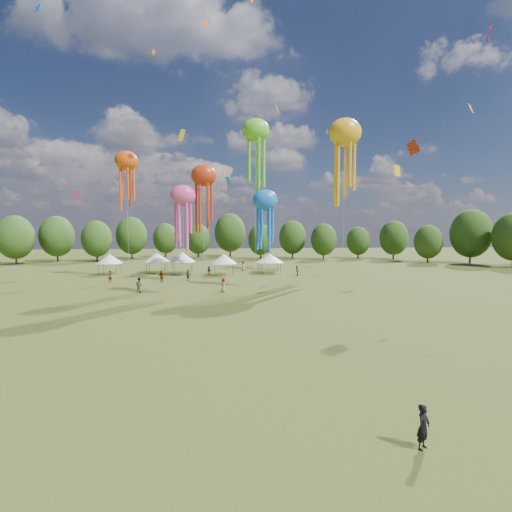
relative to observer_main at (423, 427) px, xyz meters
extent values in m
plane|color=#384416|center=(-8.28, 3.10, -0.84)|extent=(300.00, 300.00, 0.00)
imported|color=black|center=(0.00, 0.00, 0.00)|extent=(0.73, 0.69, 1.69)
imported|color=gray|center=(-17.74, 36.74, 0.12)|extent=(1.19, 1.13, 1.93)
imported|color=gray|center=(-2.23, 61.72, 0.09)|extent=(0.79, 1.02, 1.86)
imported|color=gray|center=(6.68, 51.95, 0.04)|extent=(0.68, 0.87, 1.77)
imported|color=gray|center=(-9.00, 55.21, -0.07)|extent=(1.01, 0.60, 1.54)
imported|color=gray|center=(-16.27, 46.37, 0.09)|extent=(1.16, 0.63, 1.88)
imported|color=gray|center=(-12.25, 47.77, 0.01)|extent=(1.67, 1.01, 1.72)
imported|color=gray|center=(-24.23, 46.91, 0.07)|extent=(0.74, 0.80, 1.83)
imported|color=gray|center=(-6.76, 35.97, 0.07)|extent=(0.75, 0.99, 1.83)
cylinder|color=#47474C|center=(-28.88, 56.34, 0.14)|extent=(0.08, 0.08, 1.97)
cylinder|color=#47474C|center=(-28.88, 59.52, 0.14)|extent=(0.08, 0.08, 1.97)
cylinder|color=#47474C|center=(-25.70, 56.34, 0.14)|extent=(0.08, 0.08, 1.97)
cylinder|color=#47474C|center=(-25.70, 59.52, 0.14)|extent=(0.08, 0.08, 1.97)
cube|color=white|center=(-27.29, 57.93, 1.17)|extent=(3.59, 3.59, 0.10)
cone|color=white|center=(-27.29, 57.93, 2.06)|extent=(4.66, 4.66, 1.68)
cylinder|color=#47474C|center=(-20.75, 58.34, 0.16)|extent=(0.08, 0.08, 2.01)
cylinder|color=#47474C|center=(-20.75, 61.68, 0.16)|extent=(0.08, 0.08, 2.01)
cylinder|color=#47474C|center=(-17.41, 58.34, 0.16)|extent=(0.08, 0.08, 2.01)
cylinder|color=#47474C|center=(-17.41, 61.68, 0.16)|extent=(0.08, 0.08, 2.01)
cube|color=white|center=(-19.08, 60.01, 1.22)|extent=(3.74, 3.74, 0.10)
cone|color=white|center=(-19.08, 60.01, 2.13)|extent=(4.86, 4.86, 1.73)
cylinder|color=#47474C|center=(-15.70, 56.63, 0.20)|extent=(0.08, 0.08, 2.09)
cylinder|color=#47474C|center=(-15.70, 59.96, 0.20)|extent=(0.08, 0.08, 2.09)
cylinder|color=#47474C|center=(-12.36, 56.63, 0.20)|extent=(0.08, 0.08, 2.09)
cylinder|color=#47474C|center=(-12.36, 59.96, 0.20)|extent=(0.08, 0.08, 2.09)
cube|color=white|center=(-14.03, 58.30, 1.30)|extent=(3.73, 3.73, 0.10)
cone|color=white|center=(-14.03, 58.30, 2.24)|extent=(4.85, 4.85, 1.79)
cylinder|color=#47474C|center=(-7.94, 53.18, 0.16)|extent=(0.08, 0.08, 2.01)
cylinder|color=#47474C|center=(-7.94, 56.47, 0.16)|extent=(0.08, 0.08, 2.01)
cylinder|color=#47474C|center=(-4.66, 53.18, 0.16)|extent=(0.08, 0.08, 2.01)
cylinder|color=#47474C|center=(-4.66, 56.47, 0.16)|extent=(0.08, 0.08, 2.01)
cube|color=white|center=(-6.30, 54.82, 1.22)|extent=(3.68, 3.68, 0.10)
cone|color=white|center=(-6.30, 54.82, 2.13)|extent=(4.79, 4.79, 1.72)
cylinder|color=#47474C|center=(0.71, 55.68, 0.11)|extent=(0.08, 0.08, 1.91)
cylinder|color=#47474C|center=(0.71, 59.37, 0.11)|extent=(0.08, 0.08, 1.91)
cylinder|color=#47474C|center=(4.40, 55.68, 0.11)|extent=(0.08, 0.08, 1.91)
cylinder|color=#47474C|center=(4.40, 59.37, 0.11)|extent=(0.08, 0.08, 1.91)
cube|color=white|center=(2.56, 57.53, 1.11)|extent=(4.09, 4.09, 0.10)
cone|color=white|center=(2.56, 57.53, 1.98)|extent=(5.32, 5.32, 1.63)
ellipsoid|color=red|center=(-9.48, 45.43, 15.75)|extent=(3.90, 2.73, 3.31)
cylinder|color=beige|center=(-9.48, 45.43, 7.45)|extent=(0.03, 0.03, 16.59)
ellipsoid|color=#68E125|center=(-1.31, 46.50, 23.07)|extent=(4.37, 3.06, 3.72)
cylinder|color=beige|center=(-1.31, 46.50, 11.11)|extent=(0.03, 0.03, 23.91)
ellipsoid|color=blue|center=(-0.78, 39.01, 11.49)|extent=(3.55, 2.49, 3.02)
cylinder|color=beige|center=(-0.78, 39.01, 5.32)|extent=(0.03, 0.03, 12.33)
ellipsoid|color=#F9560F|center=(-22.65, 52.60, 19.04)|extent=(3.87, 2.71, 3.29)
cylinder|color=beige|center=(-22.65, 52.60, 9.10)|extent=(0.03, 0.03, 19.89)
ellipsoid|color=#F1479B|center=(-11.68, 33.97, 11.61)|extent=(3.11, 2.17, 2.64)
cylinder|color=beige|center=(-11.68, 33.97, 5.38)|extent=(0.03, 0.03, 12.45)
ellipsoid|color=yellow|center=(16.12, 54.55, 25.30)|extent=(6.11, 4.28, 5.20)
cylinder|color=beige|center=(16.12, 54.55, 12.23)|extent=(0.03, 0.03, 26.14)
cube|color=#F9560F|center=(-8.83, 42.82, 36.82)|extent=(0.91, 0.61, 1.16)
cube|color=yellow|center=(-14.17, 61.27, 25.69)|extent=(1.46, 2.20, 2.29)
cube|color=#68E125|center=(17.09, 68.98, 29.22)|extent=(0.47, 0.78, 1.04)
cube|color=blue|center=(-28.71, 36.25, 34.02)|extent=(0.94, 1.14, 1.38)
cube|color=#1BC0ED|center=(-5.60, 50.81, 15.68)|extent=(0.95, 1.13, 1.32)
cube|color=#F1479B|center=(18.08, 21.02, 25.86)|extent=(0.51, 1.37, 1.66)
cube|color=#F9560F|center=(-19.30, 62.11, 41.30)|extent=(0.70, 0.62, 1.03)
cube|color=yellow|center=(29.34, 38.78, 25.04)|extent=(1.01, 1.29, 1.56)
cube|color=#F1479B|center=(-25.36, 66.83, 16.37)|extent=(1.98, 1.14, 2.58)
cube|color=red|center=(2.87, 51.23, 28.01)|extent=(0.93, 1.78, 1.90)
cube|color=yellow|center=(27.38, 56.59, 18.85)|extent=(1.69, 0.91, 2.19)
cube|color=blue|center=(16.60, 61.76, 18.59)|extent=(0.58, 1.08, 1.37)
cube|color=#1BC0ED|center=(26.28, 40.29, 23.32)|extent=(0.73, 0.68, 0.90)
cube|color=#F1479B|center=(-35.86, 66.62, 14.60)|extent=(2.05, 0.89, 2.56)
cube|color=#B332E1|center=(-11.20, 59.36, 15.36)|extent=(0.86, 1.09, 1.32)
cube|color=red|center=(17.07, 32.23, 17.70)|extent=(1.33, 1.17, 1.92)
cube|color=#F9560F|center=(-0.57, 60.54, 50.95)|extent=(0.69, 0.59, 0.96)
cylinder|color=#38281C|center=(-55.45, 81.29, 0.84)|extent=(0.44, 0.44, 3.36)
ellipsoid|color=#2B4918|center=(-55.45, 81.29, 5.67)|extent=(8.40, 8.40, 10.51)
cylinder|color=#38281C|center=(-48.97, 88.59, 0.86)|extent=(0.44, 0.44, 3.41)
ellipsoid|color=#2B4918|center=(-48.97, 88.59, 5.76)|extent=(8.53, 8.53, 10.66)
cylinder|color=#38281C|center=(-38.88, 88.12, 0.69)|extent=(0.44, 0.44, 3.07)
ellipsoid|color=#2B4918|center=(-38.88, 88.12, 5.10)|extent=(7.66, 7.66, 9.58)
cylinder|color=#38281C|center=(-31.79, 96.44, 0.87)|extent=(0.44, 0.44, 3.43)
ellipsoid|color=#2B4918|center=(-31.79, 96.44, 5.81)|extent=(8.58, 8.58, 10.73)
cylinder|color=#38281C|center=(-23.04, 102.06, 0.63)|extent=(0.44, 0.44, 2.95)
ellipsoid|color=#2B4918|center=(-23.04, 102.06, 4.86)|extent=(7.37, 7.37, 9.21)
cylinder|color=#38281C|center=(-12.98, 98.16, 0.60)|extent=(0.44, 0.44, 2.89)
ellipsoid|color=#2B4918|center=(-12.98, 98.16, 4.76)|extent=(7.23, 7.23, 9.04)
cylinder|color=#38281C|center=(-3.37, 102.59, 1.08)|extent=(0.44, 0.44, 3.84)
ellipsoid|color=#2B4918|center=(-3.37, 102.59, 6.59)|extent=(9.60, 9.60, 11.99)
cylinder|color=#38281C|center=(4.91, 91.54, 0.58)|extent=(0.44, 0.44, 2.84)
ellipsoid|color=#2B4918|center=(4.91, 91.54, 4.67)|extent=(7.11, 7.11, 8.89)
cylinder|color=#38281C|center=(14.65, 94.14, 0.74)|extent=(0.44, 0.44, 3.16)
ellipsoid|color=#2B4918|center=(14.65, 94.14, 5.28)|extent=(7.91, 7.91, 9.88)
cylinder|color=#38281C|center=(22.41, 88.39, 0.60)|extent=(0.44, 0.44, 2.88)
ellipsoid|color=#2B4918|center=(22.41, 88.39, 4.74)|extent=(7.21, 7.21, 9.01)
cylinder|color=#38281C|center=(33.23, 90.34, 0.47)|extent=(0.44, 0.44, 2.63)
ellipsoid|color=#2B4918|center=(33.23, 90.34, 4.25)|extent=(6.57, 6.57, 8.22)
cylinder|color=#38281C|center=(42.23, 86.83, 0.72)|extent=(0.44, 0.44, 3.13)
ellipsoid|color=#2B4918|center=(42.23, 86.83, 5.21)|extent=(7.81, 7.81, 9.77)
cylinder|color=#38281C|center=(45.36, 74.91, 0.52)|extent=(0.44, 0.44, 2.72)
ellipsoid|color=#2B4918|center=(45.36, 74.91, 4.42)|extent=(6.80, 6.80, 8.50)
cylinder|color=#38281C|center=(54.68, 72.02, 1.06)|extent=(0.44, 0.44, 3.81)
ellipsoid|color=#2B4918|center=(54.68, 72.02, 6.54)|extent=(9.52, 9.52, 11.90)
camera|label=1|loc=(-7.61, -12.49, 7.30)|focal=25.87mm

